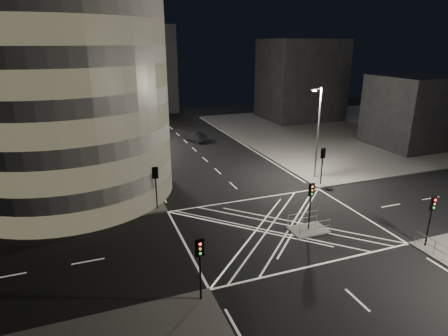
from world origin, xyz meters
name	(u,v)px	position (x,y,z in m)	size (l,w,h in m)	color
ground	(278,227)	(0.00, 0.00, 0.00)	(120.00, 120.00, 0.00)	black
sidewalk_far_right	(352,130)	(29.00, 27.00, 0.07)	(42.00, 42.00, 0.15)	#55524F
central_island	(308,230)	(2.00, -1.50, 0.07)	(3.00, 2.00, 0.15)	slate
office_tower_curved	(7,63)	(-20.74, 18.74, 12.65)	(30.00, 29.00, 27.20)	gray
office_block_rear	(25,66)	(-22.00, 42.00, 11.15)	(24.00, 16.00, 22.00)	gray
building_right_far	(300,79)	(26.00, 40.00, 7.65)	(14.00, 12.00, 15.00)	black
building_right_near	(412,111)	(30.00, 16.00, 5.15)	(10.00, 10.00, 10.00)	black
building_far_end	(131,70)	(-4.00, 58.00, 9.00)	(18.00, 8.00, 18.00)	black
tree_a	(131,155)	(-10.50, 9.00, 4.81)	(4.05, 4.05, 7.01)	black
tree_b	(124,143)	(-10.50, 15.00, 4.42)	(4.68, 4.68, 6.97)	black
tree_c	(118,127)	(-10.50, 21.00, 4.99)	(4.06, 4.06, 7.18)	black
tree_d	(114,118)	(-10.50, 27.00, 4.88)	(4.49, 4.49, 7.32)	black
tree_e	(111,113)	(-10.50, 33.00, 4.51)	(4.06, 4.06, 6.70)	black
traffic_signal_fl	(156,180)	(-8.80, 6.80, 2.91)	(0.55, 0.22, 4.00)	black
traffic_signal_nl	(200,258)	(-8.80, -6.80, 2.91)	(0.55, 0.22, 4.00)	black
traffic_signal_fr	(323,160)	(8.80, 6.80, 2.91)	(0.55, 0.22, 4.00)	black
traffic_signal_nr	(431,212)	(8.80, -6.80, 2.91)	(0.55, 0.22, 4.00)	black
traffic_signal_island	(311,198)	(2.00, -1.50, 2.91)	(0.55, 0.22, 4.00)	black
street_lamp_left_near	(138,139)	(-9.44, 12.00, 5.54)	(1.25, 0.25, 10.00)	slate
street_lamp_left_far	(120,109)	(-9.44, 30.00, 5.54)	(1.25, 0.25, 10.00)	slate
street_lamp_right_far	(318,130)	(9.44, 9.00, 5.54)	(1.25, 0.25, 10.00)	slate
railing_island_south	(315,228)	(2.00, -2.40, 0.70)	(2.80, 0.06, 1.10)	slate
railing_island_north	(303,218)	(2.00, -0.60, 0.70)	(2.80, 0.06, 1.10)	slate
sedan	(195,137)	(1.50, 29.52, 0.74)	(1.57, 4.51, 1.49)	black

